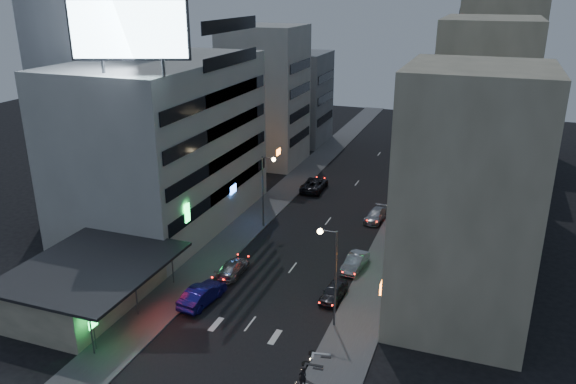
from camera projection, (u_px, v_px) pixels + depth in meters
The scene contains 29 objects.
ground at pixel (228, 353), 40.77m from camera, with size 180.00×180.00×0.00m, color black.
sidewalk_left at pixel (275, 200), 69.79m from camera, with size 4.00×120.00×0.12m, color #4C4C4F.
sidewalk_right at pixel (404, 217), 64.63m from camera, with size 4.00×120.00×0.12m, color #4C4C4F.
food_court at pixel (86, 283), 46.33m from camera, with size 11.00×13.00×3.88m.
white_building at pixel (164, 144), 60.79m from camera, with size 14.00×24.00×18.00m, color beige.
grey_tower at pixel (104, 62), 63.58m from camera, with size 10.00×14.00×34.00m, color gray.
shophouse_near at pixel (467, 201), 41.76m from camera, with size 10.00×11.00×20.00m, color beige.
shophouse_mid at pixel (478, 180), 52.42m from camera, with size 11.00×12.00×16.00m, color gray.
shophouse_far at pixel (481, 120), 63.02m from camera, with size 10.00×14.00×22.00m, color beige.
far_left_a at pixel (264, 96), 82.01m from camera, with size 11.00×10.00×20.00m, color beige.
far_left_b at pixel (291, 97), 94.49m from camera, with size 12.00×10.00×15.00m, color gray.
far_right_a at pixel (488, 111), 76.77m from camera, with size 11.00×12.00×18.00m, color gray.
far_right_b at pixel (496, 75), 87.92m from camera, with size 12.00×12.00×24.00m, color beige.
billboard at pixel (129, 30), 46.30m from camera, with size 9.52×3.75×6.20m.
street_lamp_right_near at pixel (331, 264), 42.31m from camera, with size 1.60×0.44×8.02m.
street_lamp_left at pixel (266, 181), 60.23m from camera, with size 1.60×0.44×8.02m.
street_lamp_right_far at pixel (403, 149), 72.30m from camera, with size 1.60×0.44×8.02m.
parked_car_right_near at pixel (334, 292), 47.61m from camera, with size 1.60×3.97×1.35m, color #2B2C31.
parked_car_right_mid at pixel (355, 262), 52.62m from camera, with size 1.52×4.36×1.44m, color #ABAFB3.
parked_car_left at pixel (314, 184), 73.13m from camera, with size 2.66×5.77×1.60m, color #252429.
parked_car_right_far at pixel (376, 215), 63.65m from camera, with size 1.84×4.52×1.31m, color #9A9CA2.
road_car_blue at pixel (202, 294), 46.92m from camera, with size 1.74×4.99×1.64m, color navy.
road_car_silver at pixel (233, 268), 51.67m from camera, with size 1.89×4.64×1.35m, color #AEAFB7.
person at pixel (303, 377), 36.93m from camera, with size 0.56×0.37×1.54m, color black.
scooter_black_a at pixel (319, 379), 36.95m from camera, with size 2.00×0.67×1.22m, color black, non-canonical shape.
scooter_silver_a at pixel (324, 383), 36.68m from camera, with size 1.85×0.62×1.13m, color #B1B4B9, non-canonical shape.
scooter_blue at pixel (332, 380), 37.00m from camera, with size 1.68×0.56×1.03m, color navy, non-canonical shape.
scooter_black_b at pixel (324, 359), 38.98m from camera, with size 2.00×0.67×1.22m, color black, non-canonical shape.
scooter_silver_b at pixel (331, 347), 40.24m from camera, with size 2.04×0.68×1.25m, color #A6A8AE, non-canonical shape.
Camera 1 is at (15.86, -30.67, 25.03)m, focal length 35.00 mm.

